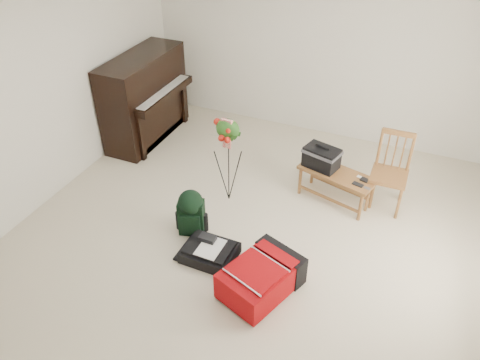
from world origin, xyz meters
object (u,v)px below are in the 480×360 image
at_px(black_duffel, 210,252).
at_px(green_backpack, 191,211).
at_px(red_suitcase, 263,274).
at_px(piano, 145,99).
at_px(dining_chair, 390,173).
at_px(flower_stand, 228,161).
at_px(bench, 325,164).

distance_m(black_duffel, green_backpack, 0.52).
xyz_separation_m(red_suitcase, green_backpack, (-1.03, 0.44, 0.13)).
height_order(piano, green_backpack, piano).
height_order(dining_chair, black_duffel, dining_chair).
bearing_deg(flower_stand, piano, 158.71).
height_order(bench, red_suitcase, bench).
bearing_deg(dining_chair, black_duffel, -133.70).
bearing_deg(green_backpack, dining_chair, 18.80).
relative_size(piano, bench, 1.52).
height_order(red_suitcase, flower_stand, flower_stand).
bearing_deg(bench, piano, -173.99).
bearing_deg(flower_stand, red_suitcase, -45.21).
distance_m(bench, red_suitcase, 1.68).
bearing_deg(dining_chair, green_backpack, -145.00).
relative_size(dining_chair, green_backpack, 1.69).
xyz_separation_m(dining_chair, green_backpack, (-1.91, -1.38, -0.15)).
height_order(piano, black_duffel, piano).
distance_m(dining_chair, flower_stand, 1.90).
height_order(dining_chair, flower_stand, flower_stand).
distance_m(piano, dining_chair, 3.55).
relative_size(bench, flower_stand, 0.85).
bearing_deg(red_suitcase, dining_chair, 84.13).
height_order(piano, bench, piano).
bearing_deg(piano, green_backpack, -45.91).
bearing_deg(green_backpack, bench, 28.67).
bearing_deg(green_backpack, red_suitcase, -40.14).
relative_size(piano, flower_stand, 1.30).
xyz_separation_m(bench, flower_stand, (-1.05, -0.48, 0.06)).
height_order(red_suitcase, green_backpack, green_backpack).
relative_size(bench, dining_chair, 1.03).
xyz_separation_m(piano, dining_chair, (3.54, -0.30, -0.13)).
height_order(dining_chair, red_suitcase, dining_chair).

